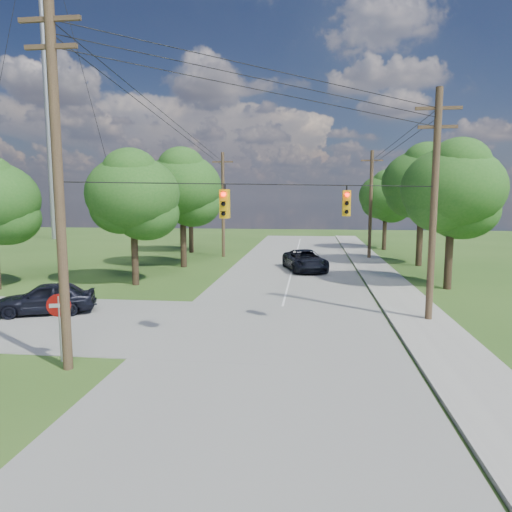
# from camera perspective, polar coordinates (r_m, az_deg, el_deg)

# --- Properties ---
(ground) EXTENTS (140.00, 140.00, 0.00)m
(ground) POSITION_cam_1_polar(r_m,az_deg,el_deg) (14.98, -7.07, -15.12)
(ground) COLOR #2D511B
(ground) RESTS_ON ground
(main_road) EXTENTS (10.00, 100.00, 0.03)m
(main_road) POSITION_cam_1_polar(r_m,az_deg,el_deg) (19.33, 2.41, -9.81)
(main_road) COLOR gray
(main_road) RESTS_ON ground
(sidewalk_east) EXTENTS (2.60, 100.00, 0.12)m
(sidewalk_east) POSITION_cam_1_polar(r_m,az_deg,el_deg) (19.98, 22.23, -9.65)
(sidewalk_east) COLOR #A8A69D
(sidewalk_east) RESTS_ON ground
(pole_sw) EXTENTS (2.00, 0.32, 12.00)m
(pole_sw) POSITION_cam_1_polar(r_m,az_deg,el_deg) (15.99, -23.49, 8.60)
(pole_sw) COLOR brown
(pole_sw) RESTS_ON ground
(pole_ne) EXTENTS (2.00, 0.32, 10.50)m
(pole_ne) POSITION_cam_1_polar(r_m,az_deg,el_deg) (22.12, 21.36, 6.20)
(pole_ne) COLOR brown
(pole_ne) RESTS_ON ground
(pole_north_e) EXTENTS (2.00, 0.32, 10.00)m
(pole_north_e) POSITION_cam_1_polar(r_m,az_deg,el_deg) (43.78, 14.14, 6.32)
(pole_north_e) COLOR brown
(pole_north_e) RESTS_ON ground
(pole_north_w) EXTENTS (2.00, 0.32, 10.00)m
(pole_north_w) POSITION_cam_1_polar(r_m,az_deg,el_deg) (44.24, -4.14, 6.53)
(pole_north_w) COLOR brown
(pole_north_w) RESTS_ON ground
(power_lines) EXTENTS (13.93, 29.62, 4.93)m
(power_lines) POSITION_cam_1_polar(r_m,az_deg,el_deg) (25.28, 2.55, 15.14)
(power_lines) COLOR black
(power_lines) RESTS_ON ground
(traffic_signals) EXTENTS (4.91, 3.27, 1.05)m
(traffic_signals) POSITION_cam_1_polar(r_m,az_deg,el_deg) (17.88, 4.15, 6.63)
(traffic_signals) COLOR #DCA30C
(traffic_signals) RESTS_ON ground
(radio_mast) EXTENTS (0.70, 0.70, 45.00)m
(radio_mast) POSITION_cam_1_polar(r_m,az_deg,el_deg) (71.19, -24.86, 20.28)
(radio_mast) COLOR gray
(radio_mast) RESTS_ON ground
(tree_w_near) EXTENTS (6.00, 6.00, 8.40)m
(tree_w_near) POSITION_cam_1_polar(r_m,az_deg,el_deg) (30.63, -15.15, 7.46)
(tree_w_near) COLOR #3C2C1E
(tree_w_near) RESTS_ON ground
(tree_w_mid) EXTENTS (6.40, 6.40, 9.22)m
(tree_w_mid) POSITION_cam_1_polar(r_m,az_deg,el_deg) (37.89, -9.20, 8.52)
(tree_w_mid) COLOR #3C2C1E
(tree_w_mid) RESTS_ON ground
(tree_w_far) EXTENTS (6.00, 6.00, 8.73)m
(tree_w_far) POSITION_cam_1_polar(r_m,az_deg,el_deg) (48.06, -8.20, 7.87)
(tree_w_far) COLOR #3C2C1E
(tree_w_far) RESTS_ON ground
(tree_e_near) EXTENTS (6.20, 6.20, 8.81)m
(tree_e_near) POSITION_cam_1_polar(r_m,az_deg,el_deg) (30.66, 23.34, 7.73)
(tree_e_near) COLOR #3C2C1E
(tree_e_near) RESTS_ON ground
(tree_e_mid) EXTENTS (6.60, 6.60, 9.64)m
(tree_e_mid) POSITION_cam_1_polar(r_m,az_deg,el_deg) (40.48, 20.05, 8.56)
(tree_e_mid) COLOR #3C2C1E
(tree_e_mid) RESTS_ON ground
(tree_e_far) EXTENTS (5.80, 5.80, 8.32)m
(tree_e_far) POSITION_cam_1_polar(r_m,az_deg,el_deg) (52.06, 15.92, 7.25)
(tree_e_far) COLOR #3C2C1E
(tree_e_far) RESTS_ON ground
(car_cross_dark) EXTENTS (4.94, 3.29, 1.56)m
(car_cross_dark) POSITION_cam_1_polar(r_m,az_deg,el_deg) (24.73, -24.74, -4.78)
(car_cross_dark) COLOR black
(car_cross_dark) RESTS_ON cross_road
(car_main_north) EXTENTS (4.09, 6.28, 1.61)m
(car_main_north) POSITION_cam_1_polar(r_m,az_deg,el_deg) (35.95, 6.16, -0.54)
(car_main_north) COLOR black
(car_main_north) RESTS_ON main_road
(do_not_enter_sign) EXTENTS (0.78, 0.28, 2.42)m
(do_not_enter_sign) POSITION_cam_1_polar(r_m,az_deg,el_deg) (17.24, -23.41, -6.51)
(do_not_enter_sign) COLOR gray
(do_not_enter_sign) RESTS_ON ground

